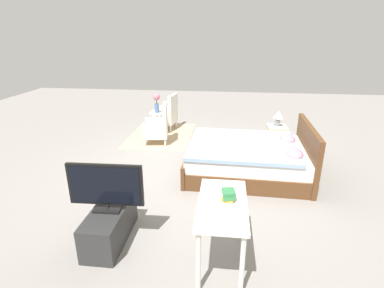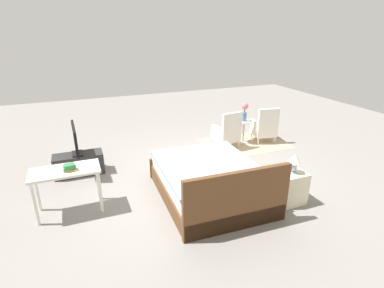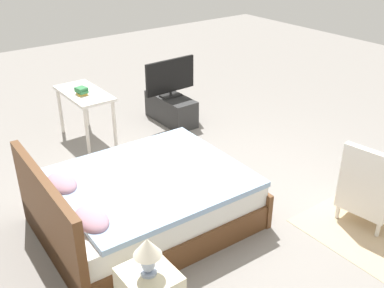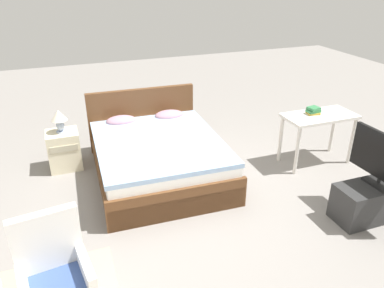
{
  "view_description": "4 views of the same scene",
  "coord_description": "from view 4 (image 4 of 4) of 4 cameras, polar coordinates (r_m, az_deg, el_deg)",
  "views": [
    {
      "loc": [
        5.02,
        0.56,
        2.45
      ],
      "look_at": [
        0.07,
        -0.02,
        0.57
      ],
      "focal_mm": 28.0,
      "sensor_mm": 36.0,
      "label": 1
    },
    {
      "loc": [
        1.98,
        5.17,
        2.81
      ],
      "look_at": [
        0.0,
        0.24,
        0.74
      ],
      "focal_mm": 28.0,
      "sensor_mm": 36.0,
      "label": 2
    },
    {
      "loc": [
        -3.52,
        2.96,
        2.99
      ],
      "look_at": [
        -0.02,
        0.33,
        0.77
      ],
      "focal_mm": 42.0,
      "sensor_mm": 36.0,
      "label": 3
    },
    {
      "loc": [
        -1.17,
        -3.48,
        2.69
      ],
      "look_at": [
        0.23,
        0.32,
        0.74
      ],
      "focal_mm": 35.0,
      "sensor_mm": 36.0,
      "label": 4
    }
  ],
  "objects": [
    {
      "name": "book_stack",
      "position": [
        5.62,
        18.01,
        4.86
      ],
      "size": [
        0.19,
        0.16,
        0.1
      ],
      "color": "#B79333",
      "rests_on": "vanity_desk"
    },
    {
      "name": "tv_flatscreen",
      "position": [
        4.62,
        27.25,
        -2.17
      ],
      "size": [
        0.21,
        0.9,
        0.6
      ],
      "color": "black",
      "rests_on": "tv_stand"
    },
    {
      "name": "vanity_desk",
      "position": [
        5.68,
        18.77,
        3.18
      ],
      "size": [
        1.04,
        0.52,
        0.75
      ],
      "color": "silver",
      "rests_on": "ground_plane"
    },
    {
      "name": "table_lamp",
      "position": [
        5.48,
        -19.61,
        3.77
      ],
      "size": [
        0.22,
        0.22,
        0.33
      ],
      "color": "#9EADC6",
      "rests_on": "nightstand"
    },
    {
      "name": "nightstand",
      "position": [
        5.67,
        -18.88,
        -0.86
      ],
      "size": [
        0.44,
        0.41,
        0.56
      ],
      "color": "beige",
      "rests_on": "ground_plane"
    },
    {
      "name": "ground_plane",
      "position": [
        4.55,
        -1.31,
        -10.49
      ],
      "size": [
        16.0,
        16.0,
        0.0
      ],
      "primitive_type": "plane",
      "color": "gray"
    },
    {
      "name": "bed",
      "position": [
        5.21,
        -5.35,
        -1.68
      ],
      "size": [
        1.74,
        2.18,
        0.96
      ],
      "color": "brown",
      "rests_on": "ground_plane"
    },
    {
      "name": "armchair_by_window_right",
      "position": [
        3.4,
        -20.02,
        -18.83
      ],
      "size": [
        0.61,
        0.61,
        0.92
      ],
      "color": "white",
      "rests_on": "floor_rug"
    },
    {
      "name": "tv_stand",
      "position": [
        4.86,
        25.98,
        -7.72
      ],
      "size": [
        0.96,
        0.4,
        0.43
      ],
      "color": "#2D2D2D",
      "rests_on": "ground_plane"
    }
  ]
}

